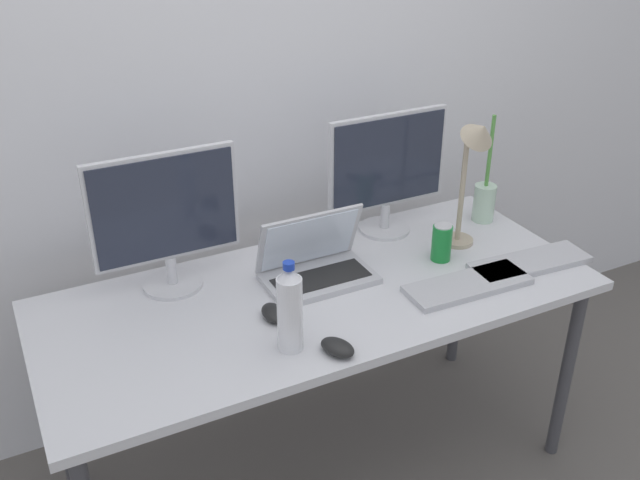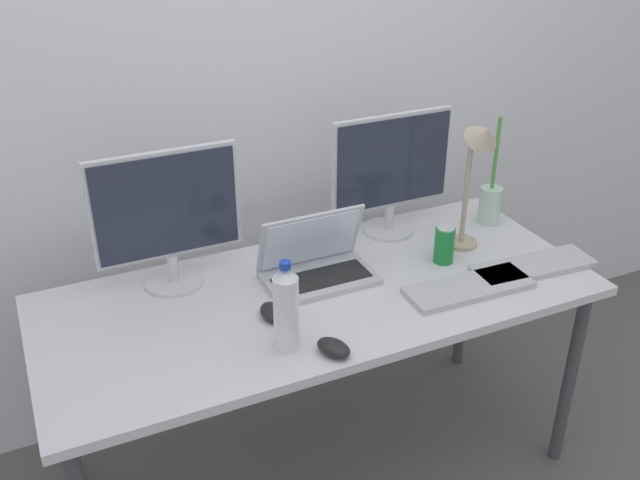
% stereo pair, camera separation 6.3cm
% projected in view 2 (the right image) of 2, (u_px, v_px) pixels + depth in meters
% --- Properties ---
extents(ground_plane, '(16.00, 16.00, 0.00)m').
position_uv_depth(ground_plane, '(320.00, 467.00, 2.54)').
color(ground_plane, '#5B5651').
extents(wall_back, '(7.00, 0.08, 2.60)m').
position_uv_depth(wall_back, '(247.00, 67.00, 2.41)').
color(wall_back, silver).
rests_on(wall_back, ground).
extents(work_desk, '(1.71, 0.74, 0.74)m').
position_uv_depth(work_desk, '(320.00, 308.00, 2.23)').
color(work_desk, '#424247').
rests_on(work_desk, ground).
extents(monitor_left, '(0.45, 0.19, 0.44)m').
position_uv_depth(monitor_left, '(167.00, 214.00, 2.13)').
color(monitor_left, silver).
rests_on(monitor_left, work_desk).
extents(monitor_center, '(0.45, 0.18, 0.43)m').
position_uv_depth(monitor_center, '(392.00, 169.00, 2.44)').
color(monitor_center, silver).
rests_on(monitor_center, work_desk).
extents(laptop_silver, '(0.34, 0.22, 0.22)m').
position_uv_depth(laptop_silver, '(316.00, 263.00, 2.25)').
color(laptop_silver, '#B7B7BC').
rests_on(laptop_silver, work_desk).
extents(keyboard_main, '(0.42, 0.16, 0.02)m').
position_uv_depth(keyboard_main, '(533.00, 266.00, 2.31)').
color(keyboard_main, '#B2B2B7').
rests_on(keyboard_main, work_desk).
extents(keyboard_aux, '(0.41, 0.16, 0.02)m').
position_uv_depth(keyboard_aux, '(469.00, 288.00, 2.20)').
color(keyboard_aux, '#B2B2B7').
rests_on(keyboard_aux, work_desk).
extents(mouse_by_keyboard, '(0.10, 0.12, 0.04)m').
position_uv_depth(mouse_by_keyboard, '(334.00, 348.00, 1.91)').
color(mouse_by_keyboard, black).
rests_on(mouse_by_keyboard, work_desk).
extents(mouse_by_laptop, '(0.07, 0.10, 0.04)m').
position_uv_depth(mouse_by_laptop, '(272.00, 312.00, 2.06)').
color(mouse_by_laptop, black).
rests_on(mouse_by_laptop, work_desk).
extents(water_bottle, '(0.07, 0.07, 0.27)m').
position_uv_depth(water_bottle, '(286.00, 309.00, 1.89)').
color(water_bottle, silver).
rests_on(water_bottle, work_desk).
extents(soda_can_near_keyboard, '(0.07, 0.07, 0.13)m').
position_uv_depth(soda_can_near_keyboard, '(445.00, 245.00, 2.33)').
color(soda_can_near_keyboard, '#197F33').
rests_on(soda_can_near_keyboard, work_desk).
extents(bamboo_vase, '(0.08, 0.08, 0.40)m').
position_uv_depth(bamboo_vase, '(490.00, 202.00, 2.58)').
color(bamboo_vase, '#B2D1B7').
rests_on(bamboo_vase, work_desk).
extents(desk_lamp, '(0.11, 0.18, 0.48)m').
position_uv_depth(desk_lamp, '(478.00, 160.00, 2.28)').
color(desk_lamp, tan).
rests_on(desk_lamp, work_desk).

